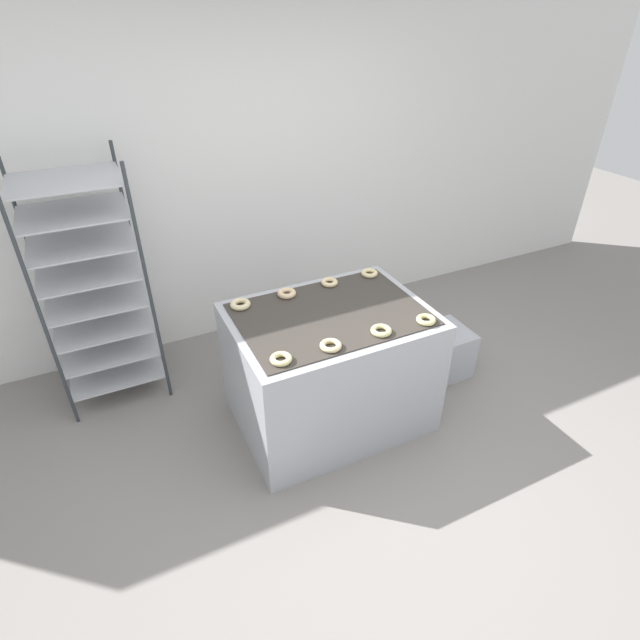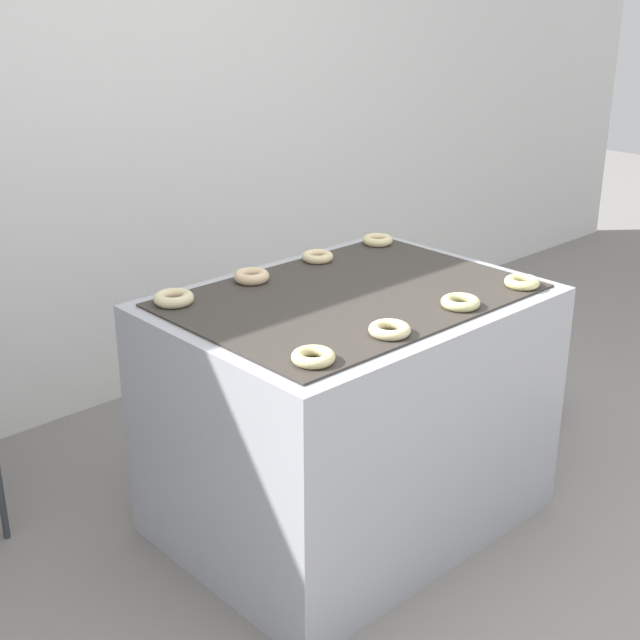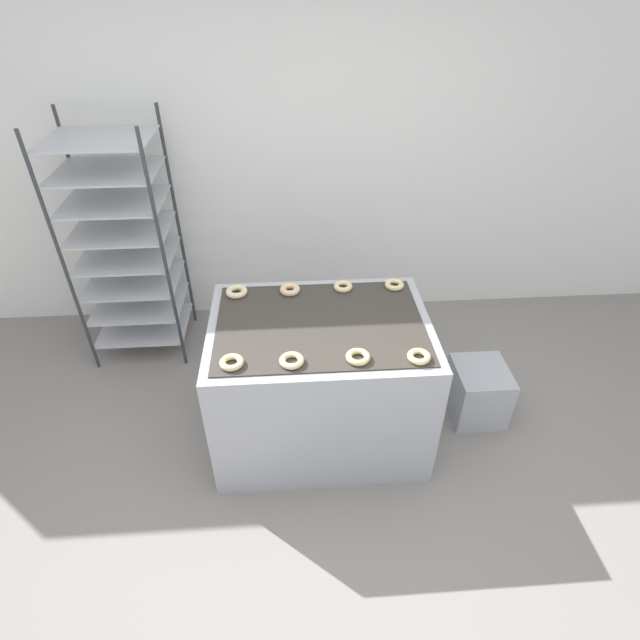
{
  "view_description": "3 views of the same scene",
  "coord_description": "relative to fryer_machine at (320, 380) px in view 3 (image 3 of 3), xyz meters",
  "views": [
    {
      "loc": [
        -1.2,
        -1.62,
        2.48
      ],
      "look_at": [
        0.0,
        0.85,
        0.72
      ],
      "focal_mm": 28.0,
      "sensor_mm": 36.0,
      "label": 1
    },
    {
      "loc": [
        -1.94,
        -1.24,
        1.84
      ],
      "look_at": [
        0.0,
        0.85,
        0.72
      ],
      "focal_mm": 50.0,
      "sensor_mm": 36.0,
      "label": 2
    },
    {
      "loc": [
        -0.15,
        -1.49,
        2.49
      ],
      "look_at": [
        0.0,
        0.7,
        0.87
      ],
      "focal_mm": 28.0,
      "sensor_mm": 36.0,
      "label": 3
    }
  ],
  "objects": [
    {
      "name": "wall_back",
      "position": [
        -0.0,
        1.42,
        0.97
      ],
      "size": [
        8.0,
        0.05,
        2.8
      ],
      "color": "white",
      "rests_on": "ground_plane"
    },
    {
      "name": "donut_near_midleft",
      "position": [
        -0.16,
        -0.32,
        0.44
      ],
      "size": [
        0.12,
        0.12,
        0.03
      ],
      "primitive_type": "torus",
      "color": "beige",
      "rests_on": "fryer_machine"
    },
    {
      "name": "donut_far_midright",
      "position": [
        0.16,
        0.34,
        0.44
      ],
      "size": [
        0.11,
        0.11,
        0.03
      ],
      "primitive_type": "torus",
      "color": "beige",
      "rests_on": "fryer_machine"
    },
    {
      "name": "donut_near_midright",
      "position": [
        0.17,
        -0.32,
        0.44
      ],
      "size": [
        0.12,
        0.12,
        0.03
      ],
      "primitive_type": "torus",
      "color": "beige",
      "rests_on": "fryer_machine"
    },
    {
      "name": "donut_far_left",
      "position": [
        -0.48,
        0.32,
        0.44
      ],
      "size": [
        0.13,
        0.13,
        0.04
      ],
      "primitive_type": "torus",
      "color": "beige",
      "rests_on": "fryer_machine"
    },
    {
      "name": "glaze_bin",
      "position": [
        1.04,
        0.07,
        -0.24
      ],
      "size": [
        0.33,
        0.37,
        0.37
      ],
      "color": "#A8AAB2",
      "rests_on": "ground_plane"
    },
    {
      "name": "donut_far_right",
      "position": [
        0.48,
        0.34,
        0.44
      ],
      "size": [
        0.12,
        0.12,
        0.03
      ],
      "primitive_type": "torus",
      "color": "beige",
      "rests_on": "fryer_machine"
    },
    {
      "name": "donut_near_right",
      "position": [
        0.47,
        -0.33,
        0.44
      ],
      "size": [
        0.12,
        0.12,
        0.03
      ],
      "primitive_type": "torus",
      "color": "beige",
      "rests_on": "fryer_machine"
    },
    {
      "name": "baking_rack_cart",
      "position": [
        -1.29,
        0.99,
        0.45
      ],
      "size": [
        0.67,
        0.57,
        1.72
      ],
      "color": "#33383D",
      "rests_on": "ground_plane"
    },
    {
      "name": "ground_plane",
      "position": [
        -0.0,
        -0.7,
        -0.43
      ],
      "size": [
        14.0,
        14.0,
        0.0
      ],
      "primitive_type": "plane",
      "color": "gray"
    },
    {
      "name": "donut_far_midleft",
      "position": [
        -0.16,
        0.32,
        0.44
      ],
      "size": [
        0.12,
        0.12,
        0.04
      ],
      "primitive_type": "torus",
      "color": "beige",
      "rests_on": "fryer_machine"
    },
    {
      "name": "donut_near_left",
      "position": [
        -0.46,
        -0.32,
        0.44
      ],
      "size": [
        0.12,
        0.12,
        0.03
      ],
      "primitive_type": "torus",
      "color": "beige",
      "rests_on": "fryer_machine"
    },
    {
      "name": "fryer_machine",
      "position": [
        0.0,
        0.0,
        0.0
      ],
      "size": [
        1.23,
        0.91,
        0.85
      ],
      "color": "#A8AAB2",
      "rests_on": "ground_plane"
    }
  ]
}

